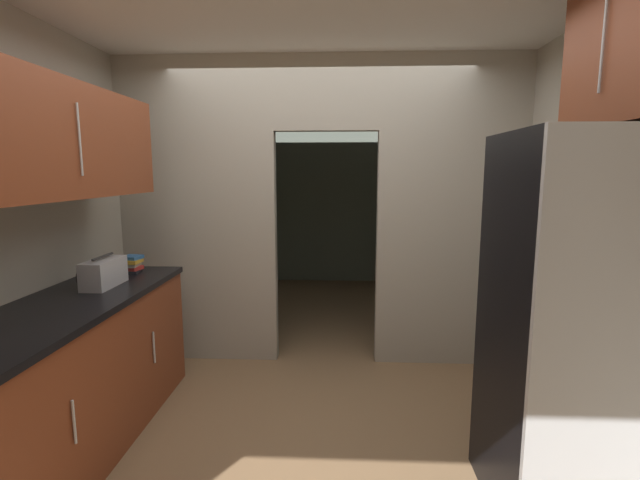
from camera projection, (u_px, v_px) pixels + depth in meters
The scene contains 9 objects.
ground at pixel (310, 435), 2.87m from camera, with size 20.00×20.00×0.00m, color brown.
kitchen_overhead_slab at pixel (313, 14), 2.83m from camera, with size 3.84×6.41×0.06m, color silver.
kitchen_partition at pixel (318, 205), 3.85m from camera, with size 3.44×0.12×2.61m.
adjoining_room_shell at pixel (327, 199), 5.88m from camera, with size 3.44×3.04×2.61m.
refrigerator at pixel (578, 331), 2.12m from camera, with size 0.73×0.75×1.84m.
lower_cabinet_run at pixel (68, 381), 2.62m from camera, with size 0.65×2.10×0.92m.
upper_cabinet_counterside at pixel (47, 140), 2.41m from camera, with size 0.36×1.89×0.64m.
boombox at pixel (103, 273), 2.95m from camera, with size 0.16×0.35×0.21m.
book_stack at pixel (132, 264), 3.33m from camera, with size 0.14×0.15×0.13m.
Camera 1 is at (0.19, -2.64, 1.66)m, focal length 25.27 mm.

